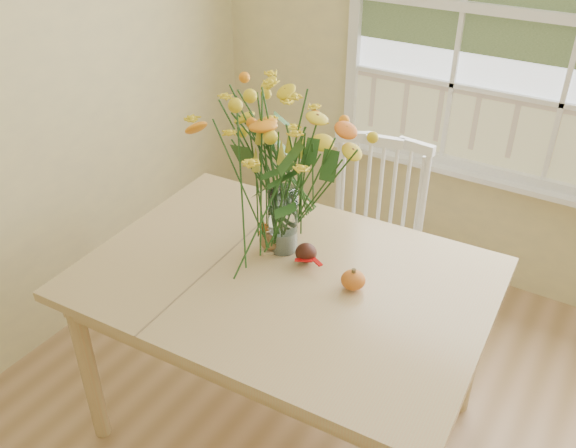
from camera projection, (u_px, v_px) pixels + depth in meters
The scene contains 7 objects.
wall_back at pixel (573, 62), 2.88m from camera, with size 4.00×0.02×2.70m, color #F0E19A.
dining_table at pixel (285, 293), 2.39m from camera, with size 1.59×1.17×0.82m.
windsor_chair at pixel (372, 233), 3.05m from camera, with size 0.55×0.53×1.03m.
flower_vase at pixel (283, 160), 2.28m from camera, with size 0.56×0.56×0.67m.
pumpkin at pixel (353, 281), 2.25m from camera, with size 0.09×0.09×0.07m, color #C65C17.
turkey_figurine at pixel (269, 242), 2.46m from camera, with size 0.10×0.07×0.11m.
dark_gourd at pixel (306, 254), 2.40m from camera, with size 0.13×0.09×0.08m.
Camera 1 is at (0.35, -0.88, 2.24)m, focal length 38.00 mm.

